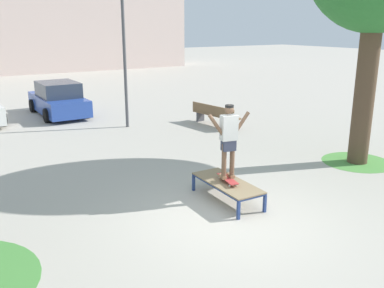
# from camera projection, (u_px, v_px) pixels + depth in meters

# --- Properties ---
(ground_plane) EXTENTS (120.00, 120.00, 0.00)m
(ground_plane) POSITION_uv_depth(u_px,v_px,m) (229.00, 220.00, 8.73)
(ground_plane) COLOR #B2AA9E
(skate_box) EXTENTS (0.83, 1.93, 0.46)m
(skate_box) POSITION_uv_depth(u_px,v_px,m) (227.00, 184.00, 9.57)
(skate_box) COLOR navy
(skate_box) RESTS_ON ground
(skateboard) EXTENTS (0.37, 0.82, 0.09)m
(skateboard) POSITION_uv_depth(u_px,v_px,m) (228.00, 179.00, 9.53)
(skateboard) COLOR #B23333
(skateboard) RESTS_ON skate_box
(skater) EXTENTS (0.99, 0.35, 1.69)m
(skater) POSITION_uv_depth(u_px,v_px,m) (229.00, 137.00, 9.26)
(skater) COLOR brown
(skater) RESTS_ON skateboard
(grass_patch_near_right) EXTENTS (2.02, 2.02, 0.01)m
(grass_patch_near_right) POSITION_uv_depth(u_px,v_px,m) (357.00, 162.00, 12.41)
(grass_patch_near_right) COLOR #519342
(grass_patch_near_right) RESTS_ON ground
(car_blue) EXTENTS (1.93, 4.20, 1.50)m
(car_blue) POSITION_uv_depth(u_px,v_px,m) (58.00, 100.00, 18.72)
(car_blue) COLOR #28479E
(car_blue) RESTS_ON ground
(park_bench) EXTENTS (0.75, 2.44, 0.83)m
(park_bench) POSITION_uv_depth(u_px,v_px,m) (215.00, 114.00, 16.84)
(park_bench) COLOR brown
(park_bench) RESTS_ON ground
(light_post) EXTENTS (0.36, 0.36, 5.83)m
(light_post) POSITION_uv_depth(u_px,v_px,m) (123.00, 27.00, 15.68)
(light_post) COLOR #4C4C51
(light_post) RESTS_ON ground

